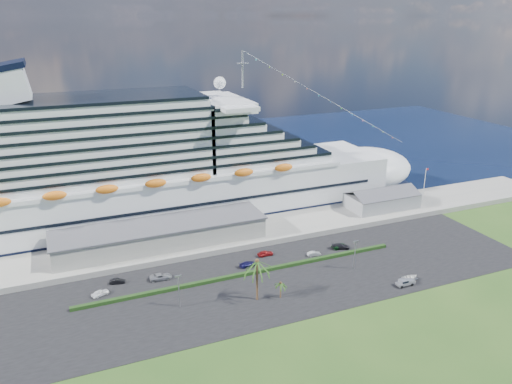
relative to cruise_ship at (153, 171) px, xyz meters
name	(u,v)px	position (x,y,z in m)	size (l,w,h in m)	color
ground	(302,299)	(21.53, -64.00, -16.69)	(420.00, 420.00, 0.00)	#244A18
asphalt_lot	(282,278)	(21.53, -53.00, -16.63)	(140.00, 38.00, 0.12)	black
wharf	(242,233)	(21.53, -24.00, -15.79)	(240.00, 20.00, 1.80)	gray
water	(172,162)	(21.53, 66.00, -16.68)	(420.00, 160.00, 0.02)	black
cruise_ship	(153,171)	(0.00, 0.00, 0.00)	(191.00, 38.00, 54.00)	silver
terminal_building	(161,234)	(-3.47, -24.00, -11.68)	(61.00, 15.00, 6.30)	gray
port_shed	(382,200)	(73.53, -24.00, -12.30)	(24.00, 12.31, 7.37)	gray
flagpole	(425,183)	(91.57, -24.00, -8.43)	(1.08, 0.16, 12.00)	silver
hedge	(246,274)	(13.53, -48.00, -16.12)	(88.00, 1.10, 0.90)	black
lamp_post_left	(179,287)	(-6.47, -56.00, -11.35)	(1.60, 0.35, 8.27)	gray
lamp_post_right	(355,251)	(41.53, -56.00, -11.35)	(1.60, 0.35, 8.27)	gray
palm_tall	(257,266)	(11.53, -60.00, -7.49)	(8.82, 8.82, 11.13)	#47301E
palm_short	(281,285)	(17.03, -61.50, -13.03)	(3.53, 3.53, 4.56)	#47301E
parked_car_0	(100,293)	(-23.07, -43.62, -15.84)	(1.73, 4.29, 1.46)	white
parked_car_1	(117,281)	(-18.41, -39.31, -15.93)	(1.36, 3.90, 1.28)	black
parked_car_2	(161,277)	(-7.76, -41.49, -15.79)	(2.61, 5.66, 1.57)	#97989F
parked_car_3	(248,264)	(15.67, -43.53, -15.88)	(1.94, 4.77, 1.38)	#151446
parked_car_4	(265,253)	(22.67, -39.57, -15.80)	(1.82, 4.52, 1.54)	maroon
parked_car_5	(314,254)	(35.43, -44.94, -15.94)	(1.34, 3.85, 1.27)	#ABAFB2
parked_car_6	(339,246)	(44.73, -43.38, -15.92)	(2.19, 4.75, 1.32)	black
parked_car_7	(340,246)	(44.80, -43.92, -15.82)	(2.10, 5.17, 1.50)	black
pickup_truck	(405,282)	(48.56, -68.43, -15.61)	(5.00, 2.00, 1.77)	black
boat_trailer	(410,278)	(51.22, -67.10, -15.58)	(5.36, 3.75, 1.51)	gray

